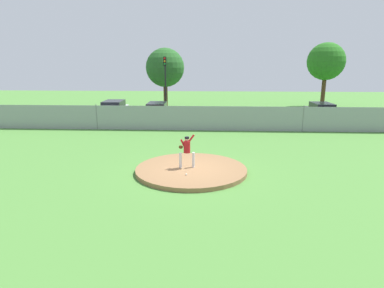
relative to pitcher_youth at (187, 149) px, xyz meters
name	(u,v)px	position (x,y,z in m)	size (l,w,h in m)	color
ground_plane	(196,142)	(0.22, 5.93, -1.14)	(80.00, 80.00, 0.00)	#4C8438
asphalt_strip	(200,120)	(0.22, 14.43, -1.13)	(44.00, 7.00, 0.01)	#2B2B2D
pitchers_mound	(191,170)	(0.22, -0.07, -1.04)	(5.37, 5.37, 0.20)	olive
pitcher_youth	(187,149)	(0.00, 0.00, 0.00)	(0.78, 0.32, 1.64)	silver
baseball	(186,174)	(0.05, -1.14, -0.90)	(0.07, 0.07, 0.07)	white
chainlink_fence	(198,118)	(0.22, 9.93, -0.19)	(40.01, 0.07, 2.00)	gray
parked_car_charcoal	(321,112)	(11.22, 14.92, -0.35)	(1.86, 4.58, 1.62)	#232328
parked_car_white	(114,110)	(-7.76, 14.65, -0.30)	(2.04, 4.74, 1.74)	silver
parked_car_red	(157,112)	(-3.65, 14.07, -0.35)	(1.88, 4.78, 1.65)	#A81919
traffic_cone_orange	(276,120)	(6.94, 13.71, -0.88)	(0.40, 0.40, 0.55)	orange
traffic_light_near	(165,76)	(-3.47, 18.81, 2.72)	(0.28, 0.46, 5.73)	black
tree_bushy_near	(165,68)	(-3.91, 22.14, 3.45)	(4.28, 4.28, 6.75)	#4C331E
tree_slender_far	(326,62)	(14.56, 24.84, 4.11)	(4.30, 4.30, 7.43)	#4C331E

